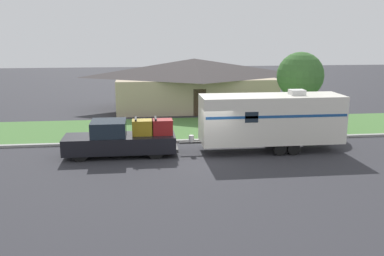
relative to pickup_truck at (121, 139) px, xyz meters
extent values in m
plane|color=#2D2D33|center=(4.50, -1.31, -0.89)|extent=(120.00, 120.00, 0.00)
cube|color=#999993|center=(4.50, 2.44, -0.82)|extent=(80.00, 0.30, 0.14)
cube|color=#477538|center=(4.50, 6.09, -0.87)|extent=(80.00, 7.00, 0.03)
cube|color=tan|center=(5.63, 14.02, 0.47)|extent=(12.93, 7.20, 2.73)
pyramid|color=#3D3838|center=(5.63, 14.02, 2.59)|extent=(13.96, 7.77, 1.50)
cube|color=#4C3828|center=(5.63, 10.46, 0.16)|extent=(1.00, 0.06, 2.10)
cylinder|color=black|center=(-2.05, -0.80, -0.43)|extent=(0.91, 0.28, 0.91)
cylinder|color=black|center=(-2.05, 0.80, -0.43)|extent=(0.91, 0.28, 0.91)
cylinder|color=black|center=(1.79, -0.80, -0.43)|extent=(0.91, 0.28, 0.91)
cylinder|color=black|center=(1.79, 0.80, -0.43)|extent=(0.91, 0.28, 0.91)
cube|color=black|center=(-1.26, 0.00, -0.21)|extent=(3.46, 1.97, 0.85)
cube|color=#19232D|center=(-0.63, 0.00, 0.61)|extent=(1.80, 1.81, 0.80)
cube|color=black|center=(1.65, 0.00, -0.21)|extent=(2.36, 1.97, 0.85)
cube|color=#333333|center=(2.89, 0.00, -0.52)|extent=(0.12, 1.77, 0.20)
cube|color=olive|center=(1.14, 0.00, 0.61)|extent=(1.08, 0.83, 0.80)
cube|color=black|center=(0.79, 0.00, 1.09)|extent=(0.10, 0.91, 0.08)
cube|color=maroon|center=(2.17, 0.00, 0.61)|extent=(1.08, 0.83, 0.80)
cube|color=black|center=(1.83, 0.00, 1.09)|extent=(0.10, 0.91, 0.08)
cylinder|color=black|center=(8.36, -0.99, -0.55)|extent=(0.68, 0.22, 0.68)
cylinder|color=black|center=(8.36, 0.99, -0.55)|extent=(0.68, 0.22, 0.68)
cylinder|color=black|center=(9.12, -0.99, -0.55)|extent=(0.68, 0.22, 0.68)
cylinder|color=black|center=(9.12, 0.99, -0.55)|extent=(0.68, 0.22, 0.68)
cube|color=silver|center=(8.12, 0.00, 0.93)|extent=(7.73, 2.26, 2.56)
cube|color=navy|center=(8.12, -1.14, 1.25)|extent=(7.57, 0.01, 0.14)
cube|color=#383838|center=(3.67, 0.00, -0.30)|extent=(1.18, 0.12, 0.10)
cylinder|color=silver|center=(3.73, 0.00, -0.07)|extent=(0.28, 0.28, 0.36)
cube|color=silver|center=(9.51, 0.00, 2.35)|extent=(0.80, 0.68, 0.28)
cube|color=#19232D|center=(6.73, -1.14, 1.25)|extent=(0.70, 0.01, 0.56)
cylinder|color=brown|center=(9.86, 3.23, -0.30)|extent=(0.09, 0.09, 1.17)
cube|color=#B2B2B2|center=(9.86, 3.23, 0.40)|extent=(0.48, 0.20, 0.22)
cylinder|color=brown|center=(11.67, 5.26, 0.33)|extent=(0.24, 0.24, 2.43)
sphere|color=#38662D|center=(11.67, 5.26, 2.71)|extent=(3.11, 3.11, 3.11)
camera|label=1|loc=(1.11, -22.18, 5.56)|focal=40.00mm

